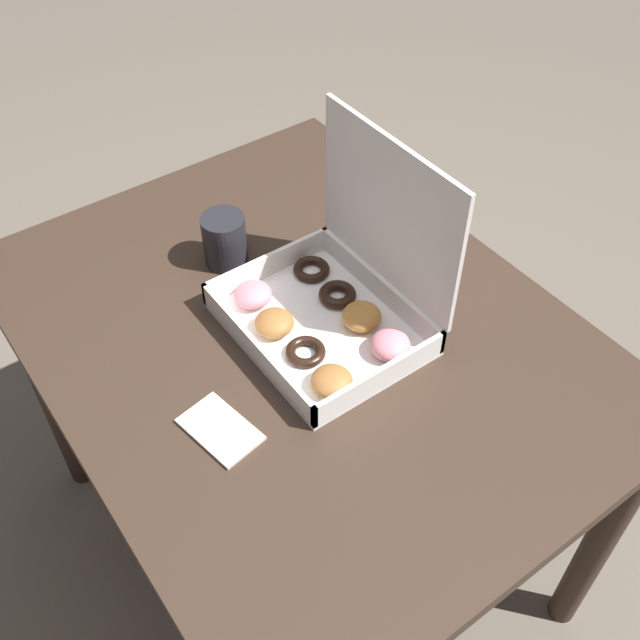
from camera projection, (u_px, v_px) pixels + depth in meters
name	position (u px, v px, depth m)	size (l,w,h in m)	color
ground_plane	(306.00, 537.00, 1.76)	(8.00, 8.00, 0.00)	#6B6054
dining_table	(301.00, 370.00, 1.32)	(1.03, 0.80, 0.72)	#38281E
donut_box	(338.00, 296.00, 1.20)	(0.32, 0.26, 0.31)	white
coffee_mug	(225.00, 239.00, 1.32)	(0.08, 0.08, 0.10)	#232328
paper_napkin	(220.00, 429.00, 1.09)	(0.13, 0.09, 0.01)	silver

